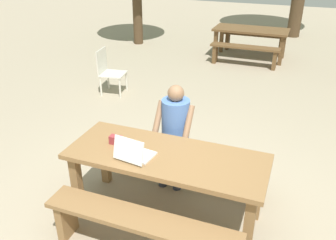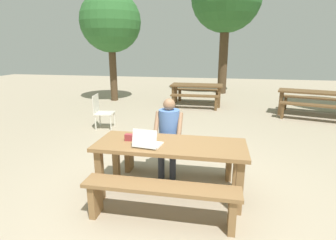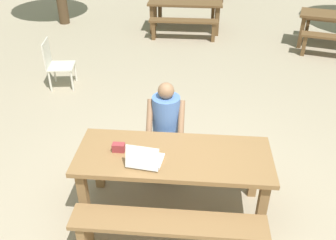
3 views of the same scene
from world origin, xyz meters
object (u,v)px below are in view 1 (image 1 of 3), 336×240
object	(u,v)px
laptop	(134,153)
person_seated	(174,128)
small_pouch	(116,140)
picnic_table_rear	(251,33)
plastic_chair	(109,71)
picnic_table_front	(166,164)

from	to	relation	value
laptop	person_seated	world-z (taller)	person_seated
small_pouch	picnic_table_rear	world-z (taller)	small_pouch
person_seated	plastic_chair	size ratio (longest dim) A/B	1.45
plastic_chair	picnic_table_rear	world-z (taller)	plastic_chair
picnic_table_front	small_pouch	size ratio (longest dim) A/B	15.77
picnic_table_front	laptop	bearing A→B (deg)	-147.76
picnic_table_rear	picnic_table_front	bearing A→B (deg)	-88.16
small_pouch	plastic_chair	world-z (taller)	plastic_chair
laptop	picnic_table_rear	world-z (taller)	laptop
person_seated	laptop	bearing A→B (deg)	-100.17
small_pouch	picnic_table_rear	xyz separation A→B (m)	(0.41, 6.08, -0.17)
plastic_chair	picnic_table_rear	size ratio (longest dim) A/B	0.48
picnic_table_rear	person_seated	bearing A→B (deg)	-89.39
small_pouch	laptop	bearing A→B (deg)	-31.23
person_seated	plastic_chair	bearing A→B (deg)	133.99
picnic_table_front	small_pouch	distance (m)	0.59
small_pouch	picnic_table_rear	size ratio (longest dim) A/B	0.07
laptop	picnic_table_rear	xyz separation A→B (m)	(0.11, 6.25, -0.19)
picnic_table_front	picnic_table_rear	size ratio (longest dim) A/B	1.12
small_pouch	picnic_table_rear	bearing A→B (deg)	86.15
laptop	small_pouch	distance (m)	0.34
picnic_table_front	picnic_table_rear	world-z (taller)	picnic_table_front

